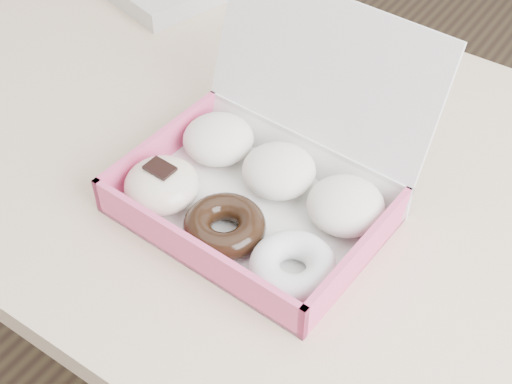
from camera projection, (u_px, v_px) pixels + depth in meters
The scene contains 3 objects.
ground at pixel (221, 382), 1.60m from camera, with size 4.00×4.00×0.00m, color black.
table at pixel (205, 162), 1.12m from camera, with size 1.20×0.80×0.75m.
donut_box at pixel (260, 183), 0.92m from camera, with size 0.35×0.32×0.24m.
Camera 1 is at (0.53, -0.63, 1.44)m, focal length 50.00 mm.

